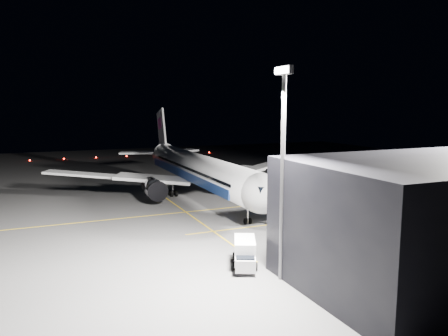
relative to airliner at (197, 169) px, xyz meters
name	(u,v)px	position (x,y,z in m)	size (l,w,h in m)	color
ground	(199,197)	(1.08, 0.00, -5.16)	(200.00, 200.00, 0.00)	#4C4C4F
guide_line_main	(220,209)	(11.08, 0.00, -5.16)	(0.25, 80.00, 0.01)	gold
guide_line_cross	(169,200)	(1.08, -6.00, -5.16)	(70.00, 0.25, 0.01)	gold
guide_line_side	(311,220)	(23.08, 10.00, -5.16)	(0.25, 40.00, 0.01)	gold
airliner	(197,169)	(0.00, 0.00, 0.00)	(61.48, 54.22, 16.64)	silver
jet_bridge	(355,186)	(23.08, 18.06, -0.58)	(3.60, 34.40, 6.30)	#B2B2B7
floodlight_mast_south	(283,155)	(41.08, -6.01, 7.21)	(2.40, 0.67, 20.70)	#59595E
taxiway_lights	(127,156)	(-70.92, 0.00, -4.94)	(0.44, 60.44, 0.44)	#FF140A
service_truck	(245,253)	(36.70, -7.82, -3.61)	(6.07, 4.39, 2.91)	white
baggage_tug	(278,183)	(-2.04, 18.89, -4.30)	(3.09, 2.77, 1.87)	black
safety_cone_a	(227,198)	(4.70, 4.00, -4.86)	(0.41, 0.41, 0.61)	#DF5809
safety_cone_b	(255,186)	(-3.48, 14.00, -4.85)	(0.42, 0.42, 0.62)	#DF5809
safety_cone_c	(204,187)	(-6.92, 4.00, -4.90)	(0.35, 0.35, 0.53)	#DF5809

